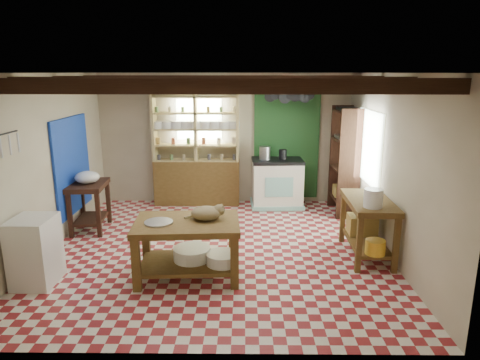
{
  "coord_description": "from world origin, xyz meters",
  "views": [
    {
      "loc": [
        0.4,
        -6.04,
        2.61
      ],
      "look_at": [
        0.34,
        0.3,
        1.01
      ],
      "focal_mm": 32.0,
      "sensor_mm": 36.0,
      "label": 1
    }
  ],
  "objects_px": {
    "work_table": "(188,249)",
    "right_counter": "(367,228)",
    "white_cabinet": "(35,251)",
    "stove": "(277,183)",
    "cat": "(206,213)",
    "prep_table": "(90,207)"
  },
  "relations": [
    {
      "from": "work_table",
      "to": "right_counter",
      "type": "xyz_separation_m",
      "value": [
        2.51,
        0.65,
        0.05
      ]
    },
    {
      "from": "white_cabinet",
      "to": "stove",
      "type": "bearing_deg",
      "value": 45.63
    },
    {
      "from": "white_cabinet",
      "to": "right_counter",
      "type": "xyz_separation_m",
      "value": [
        4.4,
        0.87,
        -0.0
      ]
    },
    {
      "from": "right_counter",
      "to": "cat",
      "type": "relative_size",
      "value": 3.03
    },
    {
      "from": "white_cabinet",
      "to": "right_counter",
      "type": "distance_m",
      "value": 4.49
    },
    {
      "from": "right_counter",
      "to": "stove",
      "type": "bearing_deg",
      "value": 116.77
    },
    {
      "from": "work_table",
      "to": "prep_table",
      "type": "bearing_deg",
      "value": 134.51
    },
    {
      "from": "work_table",
      "to": "cat",
      "type": "distance_m",
      "value": 0.53
    },
    {
      "from": "cat",
      "to": "prep_table",
      "type": "bearing_deg",
      "value": 129.11
    },
    {
      "from": "work_table",
      "to": "cat",
      "type": "height_order",
      "value": "cat"
    },
    {
      "from": "work_table",
      "to": "cat",
      "type": "xyz_separation_m",
      "value": [
        0.25,
        0.07,
        0.47
      ]
    },
    {
      "from": "work_table",
      "to": "right_counter",
      "type": "height_order",
      "value": "right_counter"
    },
    {
      "from": "work_table",
      "to": "cat",
      "type": "relative_size",
      "value": 3.39
    },
    {
      "from": "white_cabinet",
      "to": "cat",
      "type": "xyz_separation_m",
      "value": [
        2.13,
        0.28,
        0.41
      ]
    },
    {
      "from": "work_table",
      "to": "stove",
      "type": "bearing_deg",
      "value": 61.86
    },
    {
      "from": "right_counter",
      "to": "cat",
      "type": "bearing_deg",
      "value": -164.1
    },
    {
      "from": "work_table",
      "to": "prep_table",
      "type": "xyz_separation_m",
      "value": [
        -1.87,
        1.68,
        0.03
      ]
    },
    {
      "from": "work_table",
      "to": "white_cabinet",
      "type": "relative_size",
      "value": 1.54
    },
    {
      "from": "work_table",
      "to": "white_cabinet",
      "type": "bearing_deg",
      "value": -176.96
    },
    {
      "from": "work_table",
      "to": "white_cabinet",
      "type": "distance_m",
      "value": 1.9
    },
    {
      "from": "right_counter",
      "to": "cat",
      "type": "xyz_separation_m",
      "value": [
        -2.27,
        -0.59,
        0.42
      ]
    },
    {
      "from": "work_table",
      "to": "prep_table",
      "type": "distance_m",
      "value": 2.51
    }
  ]
}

